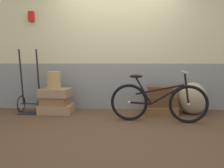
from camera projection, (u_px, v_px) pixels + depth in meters
The scene contains 12 objects.
ground at pixel (117, 121), 3.50m from camera, with size 10.14×5.20×0.06m, color #513823.
station_building at pixel (118, 35), 4.15m from camera, with size 8.14×0.74×3.08m.
suitcase_0 at pixel (57, 109), 3.92m from camera, with size 0.63×0.40×0.18m, color #9E754C.
suitcase_1 at pixel (55, 101), 3.86m from camera, with size 0.50×0.31×0.16m, color olive.
suitcase_2 at pixel (55, 93), 3.84m from camera, with size 0.56×0.38×0.16m, color #937051.
suitcase_3 at pixel (160, 110), 3.83m from camera, with size 0.58×0.39×0.16m, color brown.
suitcase_4 at pixel (160, 101), 3.84m from camera, with size 0.55×0.37×0.20m, color brown.
suitcase_5 at pixel (160, 91), 3.80m from camera, with size 0.42×0.28×0.18m, color brown.
wicker_basket at pixel (54, 80), 3.83m from camera, with size 0.26×0.26×0.33m, color #A8844C.
luggage_trolley at pixel (30, 99), 3.96m from camera, with size 0.42×0.39×1.24m.
burlap_sack at pixel (192, 98), 3.83m from camera, with size 0.53×0.45×0.61m, color #9E8966.
bicycle at pixel (158, 102), 3.34m from camera, with size 1.60×0.46×0.85m.
Camera 1 is at (0.01, -3.40, 1.04)m, focal length 32.04 mm.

